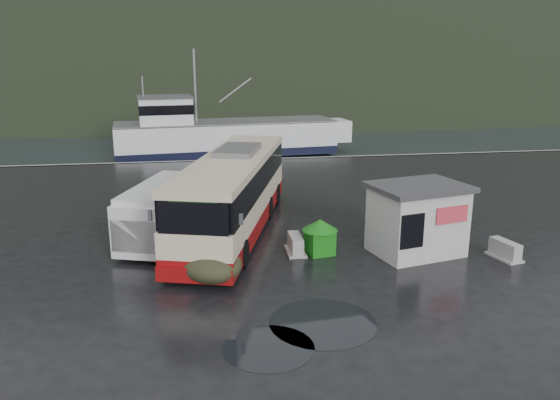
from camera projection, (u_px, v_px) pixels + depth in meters
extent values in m
plane|color=black|center=(230.00, 256.00, 21.49)|extent=(160.00, 160.00, 0.00)
cube|color=black|center=(199.00, 87.00, 126.40)|extent=(300.00, 180.00, 0.02)
cube|color=#999993|center=(212.00, 160.00, 40.56)|extent=(160.00, 0.60, 1.50)
ellipsoid|color=black|center=(217.00, 69.00, 261.42)|extent=(780.00, 540.00, 570.00)
cylinder|color=black|center=(323.00, 323.00, 16.20)|extent=(3.23, 3.23, 0.01)
cylinder|color=black|center=(269.00, 348.00, 14.83)|extent=(2.53, 2.53, 0.01)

